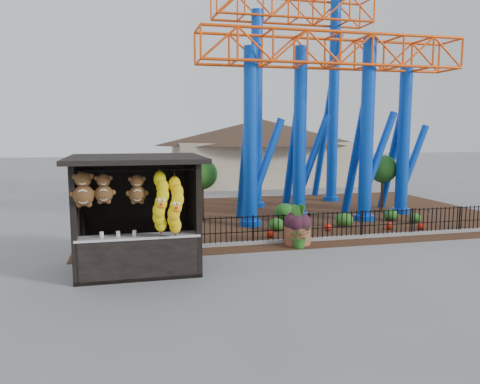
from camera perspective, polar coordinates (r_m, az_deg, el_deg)
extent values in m
plane|color=slate|center=(12.78, 1.67, -9.79)|extent=(120.00, 120.00, 0.00)
cube|color=#331E11|center=(21.38, 6.38, -2.75)|extent=(18.00, 12.00, 0.02)
cube|color=gray|center=(16.86, 12.21, -5.48)|extent=(18.00, 0.18, 0.12)
cube|color=black|center=(13.50, -12.25, -8.79)|extent=(3.20, 2.60, 0.10)
cube|color=black|center=(14.39, -12.54, -1.86)|extent=(3.20, 0.12, 3.00)
cube|color=black|center=(13.24, -19.12, -2.91)|extent=(0.12, 2.60, 3.00)
cube|color=black|center=(13.29, -5.77, -2.49)|extent=(0.12, 2.60, 3.00)
cube|color=black|center=(12.74, -12.60, 4.00)|extent=(3.50, 3.40, 0.12)
cube|color=black|center=(12.03, -19.62, -3.95)|extent=(0.14, 0.14, 3.00)
cube|color=black|center=(12.09, -5.02, -3.48)|extent=(0.14, 0.14, 3.00)
cube|color=black|center=(12.35, -12.20, -7.91)|extent=(3.00, 0.50, 1.10)
cube|color=silver|center=(12.22, -12.27, -5.33)|extent=(3.10, 0.55, 0.06)
cylinder|color=black|center=(11.56, -12.46, 2.62)|extent=(2.90, 0.04, 0.04)
cylinder|color=blue|center=(18.39, 1.30, 6.57)|extent=(0.56, 0.56, 7.00)
cylinder|color=blue|center=(18.75, 1.27, -3.81)|extent=(0.84, 0.84, 0.24)
cylinder|color=blue|center=(20.30, 7.31, 7.02)|extent=(0.56, 0.56, 7.30)
cylinder|color=blue|center=(20.63, 7.15, -2.83)|extent=(0.84, 0.84, 0.24)
cylinder|color=blue|center=(20.25, 15.22, 7.11)|extent=(0.56, 0.56, 7.50)
cylinder|color=blue|center=(20.58, 14.87, -3.04)|extent=(0.84, 0.84, 0.24)
cylinder|color=blue|center=(22.57, 19.30, 5.82)|extent=(0.56, 0.56, 6.60)
cylinder|color=blue|center=(22.86, 18.96, -2.17)|extent=(0.84, 0.84, 0.24)
cylinder|color=blue|center=(23.14, 2.05, 9.86)|extent=(0.56, 0.56, 9.50)
cylinder|color=blue|center=(23.41, 2.00, -1.54)|extent=(0.84, 0.84, 0.24)
cylinder|color=blue|center=(25.66, 11.33, 10.60)|extent=(0.56, 0.56, 10.50)
cylinder|color=blue|center=(25.88, 11.04, -0.81)|extent=(0.84, 0.84, 0.24)
cylinder|color=blue|center=(19.29, 0.60, 4.02)|extent=(0.36, 2.21, 5.85)
cylinder|color=blue|center=(18.91, 3.11, 3.40)|extent=(1.62, 0.32, 3.73)
cylinder|color=blue|center=(21.17, 6.40, 4.58)|extent=(0.36, 2.29, 6.10)
cylinder|color=blue|center=(20.87, 8.77, 4.00)|extent=(1.67, 0.32, 3.88)
cylinder|color=blue|center=(21.07, 13.95, 4.60)|extent=(0.36, 2.34, 6.26)
cylinder|color=blue|center=(20.89, 16.40, 3.98)|extent=(1.71, 0.32, 3.99)
cylinder|color=blue|center=(23.36, 18.02, 3.89)|extent=(0.36, 2.10, 5.53)
cylinder|color=blue|center=(23.25, 20.25, 3.37)|extent=(1.54, 0.32, 3.52)
cylinder|color=brown|center=(15.86, 7.00, -5.26)|extent=(1.17, 1.17, 0.62)
ellipsoid|color=black|center=(15.73, 7.03, -3.02)|extent=(0.70, 0.70, 0.64)
imported|color=#204E17|center=(15.36, 7.27, -5.38)|extent=(0.76, 0.68, 0.78)
ellipsoid|color=#24591A|center=(17.85, 4.49, -3.96)|extent=(0.60, 0.60, 0.48)
ellipsoid|color=#24591A|center=(18.97, 12.58, -3.31)|extent=(0.70, 0.70, 0.56)
ellipsoid|color=#24591A|center=(20.81, 17.90, -2.66)|extent=(0.60, 0.60, 0.48)
ellipsoid|color=#24591A|center=(19.90, 5.51, -2.43)|extent=(0.90, 0.90, 0.72)
ellipsoid|color=#24591A|center=(20.69, 20.54, -2.96)|extent=(0.49, 0.49, 0.39)
sphere|color=red|center=(16.69, 3.72, -5.11)|extent=(0.28, 0.28, 0.28)
sphere|color=red|center=(18.09, 10.66, -4.24)|extent=(0.28, 0.28, 0.28)
sphere|color=red|center=(18.93, 17.76, -3.95)|extent=(0.28, 0.28, 0.28)
sphere|color=red|center=(19.28, 21.17, -3.90)|extent=(0.28, 0.28, 0.28)
cube|color=#BFAD8C|center=(33.16, 2.60, 3.52)|extent=(12.00, 6.00, 3.00)
cone|color=#332319|center=(33.08, 2.62, 7.67)|extent=(15.00, 15.00, 1.80)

